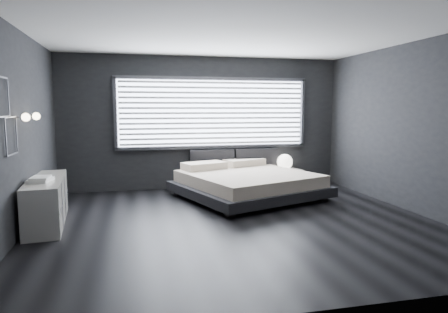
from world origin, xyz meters
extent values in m
plane|color=black|center=(0.00, 0.00, 0.00)|extent=(6.00, 6.00, 0.00)
plane|color=white|center=(0.00, 0.00, 2.80)|extent=(6.00, 6.00, 0.00)
cube|color=black|center=(0.00, 2.75, 1.40)|extent=(6.00, 0.04, 2.80)
cube|color=black|center=(0.00, -2.75, 1.40)|extent=(6.00, 0.04, 2.80)
cube|color=black|center=(-3.00, 0.00, 1.40)|extent=(0.04, 5.50, 2.80)
cube|color=black|center=(3.00, 0.00, 1.40)|extent=(0.04, 5.50, 2.80)
cube|color=white|center=(0.20, 2.73, 1.61)|extent=(4.00, 0.02, 1.38)
cube|color=#47474C|center=(-1.84, 2.70, 1.61)|extent=(0.06, 0.08, 1.48)
cube|color=#47474C|center=(2.24, 2.70, 1.61)|extent=(0.06, 0.08, 1.48)
cube|color=#47474C|center=(0.20, 2.70, 2.34)|extent=(4.14, 0.08, 0.06)
cube|color=#47474C|center=(0.20, 2.70, 0.88)|extent=(4.14, 0.08, 0.06)
cube|color=silver|center=(0.20, 2.67, 1.61)|extent=(3.94, 0.03, 1.32)
cube|color=black|center=(0.15, 2.64, 0.57)|extent=(0.96, 0.16, 0.52)
cube|color=black|center=(1.15, 2.64, 0.57)|extent=(0.96, 0.16, 0.52)
cylinder|color=silver|center=(-2.95, 0.05, 1.60)|extent=(0.10, 0.02, 0.02)
sphere|color=#FFE5B7|center=(-2.88, 0.05, 1.60)|extent=(0.11, 0.11, 0.11)
cylinder|color=silver|center=(-2.95, 0.65, 1.60)|extent=(0.10, 0.02, 0.02)
sphere|color=#FFE5B7|center=(-2.88, 0.65, 1.60)|extent=(0.11, 0.11, 0.11)
cube|color=#47474C|center=(-2.98, -0.55, 2.08)|extent=(0.01, 0.46, 0.02)
cube|color=#47474C|center=(-2.98, -0.55, 1.62)|extent=(0.01, 0.46, 0.02)
cube|color=#47474C|center=(-2.98, -0.32, 1.85)|extent=(0.01, 0.02, 0.46)
cube|color=#47474C|center=(-2.98, -0.30, 1.61)|extent=(0.01, 0.46, 0.02)
cube|color=#47474C|center=(-2.98, -0.30, 1.15)|extent=(0.01, 0.46, 0.02)
cube|color=#47474C|center=(-2.98, -0.07, 1.38)|extent=(0.01, 0.02, 0.46)
cube|color=#47474C|center=(-2.98, -0.53, 1.38)|extent=(0.01, 0.02, 0.46)
cube|color=black|center=(-0.03, 0.32, 0.04)|extent=(0.17, 0.17, 0.09)
cube|color=black|center=(1.94, 1.02, 0.04)|extent=(0.17, 0.17, 0.09)
cube|color=black|center=(-0.65, 2.08, 0.04)|extent=(0.17, 0.17, 0.09)
cube|color=black|center=(1.32, 2.78, 0.04)|extent=(0.17, 0.17, 0.09)
cube|color=black|center=(0.65, 1.55, 0.18)|extent=(3.04, 2.97, 0.18)
cube|color=#BFAE97|center=(0.65, 1.55, 0.37)|extent=(2.74, 2.74, 0.22)
cube|color=beige|center=(-0.10, 2.19, 0.55)|extent=(0.96, 0.72, 0.14)
cube|color=beige|center=(0.83, 2.52, 0.55)|extent=(0.96, 0.72, 0.14)
cube|color=beige|center=(1.78, 2.50, 0.18)|extent=(0.70, 0.62, 0.37)
sphere|color=white|center=(1.75, 2.49, 0.54)|extent=(0.34, 0.34, 0.34)
cube|color=beige|center=(-2.78, 0.52, 0.34)|extent=(0.63, 1.75, 0.69)
cube|color=#47474C|center=(-2.54, 0.55, 0.34)|extent=(0.16, 1.69, 0.67)
cube|color=white|center=(-2.80, 0.29, 0.71)|extent=(0.33, 0.40, 0.04)
cube|color=white|center=(-2.79, 0.27, 0.75)|extent=(0.25, 0.33, 0.03)
camera|label=1|loc=(-1.51, -5.71, 1.73)|focal=32.00mm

